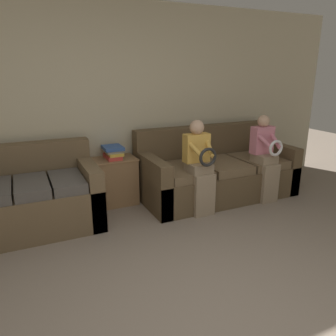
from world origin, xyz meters
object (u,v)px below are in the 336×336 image
child_left_seated (200,164)px  child_right_seated (265,155)px  couch_side (33,199)px  couch_main (215,173)px  book_stack (113,152)px  side_shelf (115,181)px

child_left_seated → child_right_seated: child_right_seated is taller
child_right_seated → couch_side: bearing=171.5°
couch_main → book_stack: couch_main is taller
couch_main → book_stack: size_ratio=6.84×
couch_side → child_left_seated: size_ratio=1.24×
child_left_seated → side_shelf: size_ratio=1.85×
child_right_seated → side_shelf: bearing=159.6°
child_left_seated → book_stack: 1.12m
side_shelf → book_stack: (-0.00, 0.01, 0.38)m
side_shelf → book_stack: size_ratio=1.98×
couch_side → child_right_seated: 2.93m
couch_main → side_shelf: (-1.37, 0.28, -0.01)m
child_right_seated → book_stack: child_right_seated is taller
child_right_seated → side_shelf: (-1.87, 0.70, -0.31)m
couch_side → side_shelf: 1.05m
couch_main → book_stack: (-1.37, 0.29, 0.38)m
couch_main → couch_side: 2.38m
book_stack → couch_side: bearing=-164.7°
couch_main → child_right_seated: child_right_seated is taller
couch_side → book_stack: (1.01, 0.28, 0.37)m
child_left_seated → side_shelf: (-0.87, 0.70, -0.31)m
couch_side → side_shelf: couch_side is taller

